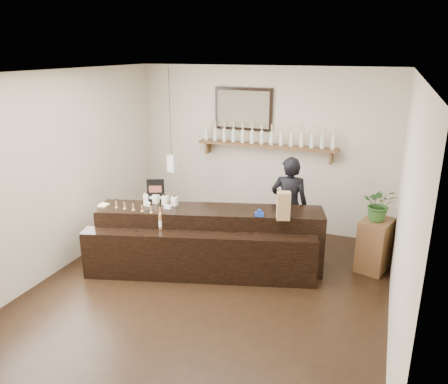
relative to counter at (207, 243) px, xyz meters
The scene contains 10 objects.
ground 0.76m from the counter, 66.52° to the right, with size 5.00×5.00×0.00m, color black.
room_shell 1.43m from the counter, 66.52° to the right, with size 5.00×5.00×5.00m.
back_wall_decor 2.23m from the counter, 86.37° to the left, with size 2.66×0.96×1.69m.
counter is the anchor object (origin of this frame).
promo_sign 1.07m from the counter, behind, with size 0.24×0.12×0.35m.
paper_bag 1.26m from the counter, ahead, with size 0.21×0.18×0.38m.
tape_dispenser 0.91m from the counter, ahead, with size 0.13×0.07×0.10m.
side_cabinet 2.41m from the counter, 21.05° to the left, with size 0.52×0.61×0.76m.
potted_plant 2.48m from the counter, 21.05° to the left, with size 0.44×0.38×0.49m, color #2E5C24.
shopkeeper 1.44m from the counter, 45.18° to the left, with size 0.64×0.42×1.75m, color black.
Camera 1 is at (2.01, -4.65, 3.05)m, focal length 35.00 mm.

